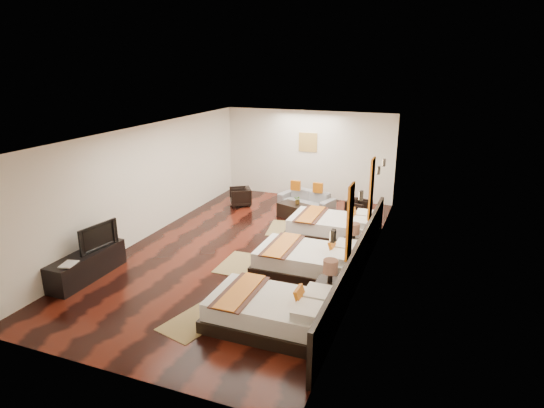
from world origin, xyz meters
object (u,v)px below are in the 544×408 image
at_px(nightstand_b, 353,250).
at_px(bed_near, 273,312).
at_px(figurine, 108,234).
at_px(coffee_table, 296,211).
at_px(bed_far, 334,227).
at_px(armchair_left, 240,197).
at_px(tv, 96,236).
at_px(bed_mid, 309,261).
at_px(armchair_right, 359,209).
at_px(nightstand_a, 329,293).
at_px(tv_console, 87,265).
at_px(table_plant, 298,200).
at_px(sofa, 306,199).
at_px(book, 62,264).

bearing_deg(nightstand_b, bed_near, -104.40).
relative_size(bed_near, figurine, 6.66).
bearing_deg(coffee_table, nightstand_b, -49.45).
bearing_deg(bed_far, armchair_left, 154.29).
height_order(tv, coffee_table, tv).
bearing_deg(bed_mid, armchair_right, 85.51).
distance_m(nightstand_a, tv_console, 4.98).
relative_size(armchair_left, coffee_table, 0.62).
xyz_separation_m(tv_console, armchair_left, (0.87, 5.56, 0.01)).
height_order(figurine, table_plant, figurine).
height_order(sofa, armchair_right, armchair_right).
bearing_deg(bed_far, figurine, -142.26).
height_order(bed_far, armchair_left, bed_far).
bearing_deg(tv_console, sofa, 65.30).
distance_m(book, table_plant, 6.42).
bearing_deg(table_plant, bed_far, -41.48).
bearing_deg(nightstand_a, figurine, 178.05).
distance_m(armchair_right, table_plant, 1.74).
relative_size(tv, armchair_right, 1.59).
xyz_separation_m(coffee_table, table_plant, (0.04, 0.06, 0.32)).
relative_size(bed_near, nightstand_b, 2.24).
bearing_deg(coffee_table, book, -116.37).
bearing_deg(table_plant, coffee_table, -125.90).
distance_m(tv, coffee_table, 5.58).
distance_m(nightstand_a, nightstand_b, 2.05).
xyz_separation_m(sofa, coffee_table, (0.00, -1.05, -0.05)).
xyz_separation_m(sofa, armchair_right, (1.68, -0.47, 0.02)).
bearing_deg(coffee_table, armchair_left, 166.03).
relative_size(bed_near, table_plant, 8.74).
distance_m(sofa, table_plant, 1.03).
bearing_deg(book, nightstand_a, 13.10).
distance_m(nightstand_b, book, 5.90).
bearing_deg(bed_mid, bed_far, 90.00).
bearing_deg(armchair_right, coffee_table, 127.90).
xyz_separation_m(tv, figurine, (-0.05, 0.43, -0.11)).
bearing_deg(nightstand_b, bed_mid, -133.74).
xyz_separation_m(nightstand_b, tv_console, (-4.95, -2.59, -0.06)).
height_order(bed_near, bed_mid, bed_mid).
height_order(bed_near, table_plant, bed_near).
distance_m(tv_console, sofa, 6.75).
relative_size(nightstand_a, tv_console, 0.54).
bearing_deg(nightstand_a, bed_near, -130.90).
bearing_deg(book, nightstand_b, 32.91).
relative_size(bed_mid, nightstand_a, 2.24).
xyz_separation_m(nightstand_a, table_plant, (-2.08, 4.60, 0.18)).
bearing_deg(sofa, coffee_table, -73.39).
xyz_separation_m(sofa, table_plant, (0.04, -0.99, 0.27)).
relative_size(nightstand_a, nightstand_b, 1.02).
bearing_deg(tv_console, nightstand_a, 6.27).
bearing_deg(table_plant, tv_console, -119.12).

